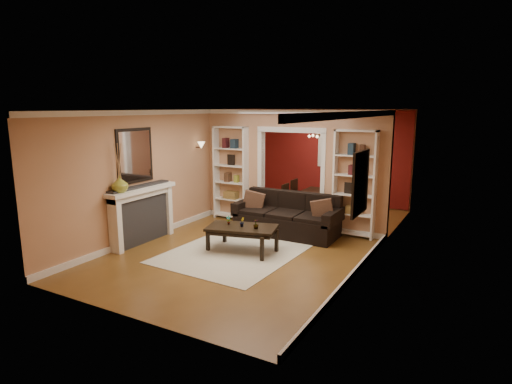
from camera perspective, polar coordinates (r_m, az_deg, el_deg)
The scene contains 30 objects.
floor at distance 9.21m, azimuth 1.52°, elevation -6.17°, with size 8.00×8.00×0.00m, color brown.
ceiling at distance 8.79m, azimuth 1.61°, elevation 10.87°, with size 8.00×8.00×0.00m, color white.
wall_back at distance 12.55m, azimuth 10.06°, elevation 4.66°, with size 8.00×8.00×0.00m, color tan.
wall_front at distance 5.73m, azimuth -17.29°, elevation -3.53°, with size 8.00×8.00×0.00m, color tan.
wall_left at distance 10.12m, azimuth -9.82°, elevation 3.10°, with size 8.00×8.00×0.00m, color tan.
wall_right at distance 8.13m, azimuth 15.78°, elevation 0.84°, with size 8.00×8.00×0.00m, color tan.
partition_wall at distance 9.97m, azimuth 4.76°, elevation 3.10°, with size 4.50×0.15×2.70m, color tan.
red_back_panel at distance 12.53m, azimuth 10.01°, elevation 4.51°, with size 4.44×0.04×2.64m, color maroon.
dining_window at distance 12.47m, azimuth 9.99°, elevation 5.54°, with size 0.78×0.03×0.98m, color #8CA5CC.
area_rug at distance 8.51m, azimuth -2.04°, elevation -7.62°, with size 2.27×3.17×0.01m, color beige.
sofa at distance 9.37m, azimuth 4.13°, elevation -3.01°, with size 2.31×1.00×0.90m, color black.
pillow_left at distance 9.67m, azimuth -0.31°, elevation -1.22°, with size 0.45×0.13×0.45m, color brown.
pillow_right at distance 9.00m, azimuth 8.84°, elevation -2.36°, with size 0.44×0.12×0.44m, color brown.
coffee_table at distance 8.34m, azimuth -1.87°, elevation -6.27°, with size 1.32×0.71×0.50m, color black.
plant_left at distance 8.40m, azimuth -3.69°, elevation -3.76°, with size 0.09×0.06×0.17m, color #336626.
plant_center at distance 8.24m, azimuth -1.89°, elevation -4.02°, with size 0.10×0.08×0.18m, color #336626.
plant_right at distance 8.09m, azimuth -0.01°, elevation -4.29°, with size 0.10×0.10×0.18m, color #336626.
bookshelf_left at distance 10.58m, azimuth -3.32°, elevation 2.50°, with size 0.90×0.30×2.30m, color white.
bookshelf_right at distance 9.31m, azimuth 13.02°, elevation 1.02°, with size 0.90×0.30×2.30m, color white.
fireplace at distance 9.06m, azimuth -14.80°, elevation -3.03°, with size 0.32×1.70×1.16m, color white.
vase at distance 8.52m, azimuth -17.70°, elevation 1.01°, with size 0.31×0.31×0.32m, color olive.
mirror at distance 8.95m, azimuth -15.85°, elevation 4.68°, with size 0.03×0.95×1.10m, color silver.
wall_sconce at distance 10.44m, azimuth -7.58°, elevation 6.07°, with size 0.18×0.18×0.22m, color #FFE0A5.
framed_art at distance 7.14m, azimuth 13.67°, elevation 1.18°, with size 0.04×0.85×1.05m, color black.
dining_table at distance 11.48m, azimuth 7.97°, elevation -1.37°, with size 0.85×1.53×0.54m, color black.
dining_chair_nw at distance 11.39m, azimuth 4.85°, elevation -0.81°, with size 0.38×0.38×0.77m, color black.
dining_chair_ne at distance 10.98m, azimuth 10.10°, elevation -1.13°, with size 0.43×0.43×0.87m, color black.
dining_chair_sw at distance 11.92m, azimuth 6.04°, elevation -0.19°, with size 0.40×0.40×0.80m, color black.
dining_chair_se at distance 11.54m, azimuth 11.08°, elevation -0.49°, with size 0.44×0.44×0.90m, color black.
chandelier at distance 11.28m, azimuth 7.99°, elevation 7.41°, with size 0.50×0.50×0.30m, color #3C261B.
Camera 1 is at (4.05, -7.79, 2.77)m, focal length 30.00 mm.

